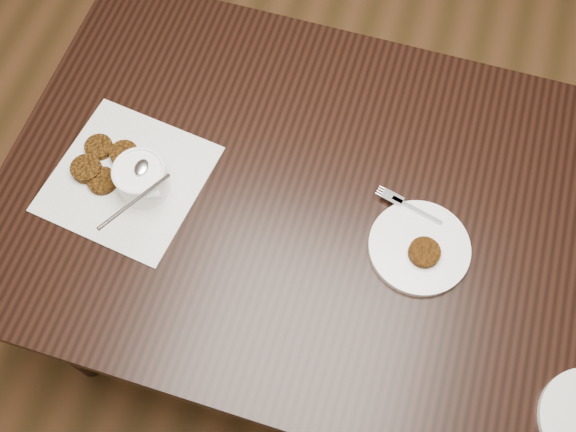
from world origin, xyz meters
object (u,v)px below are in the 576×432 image
at_px(sauce_ramekin, 138,170).
at_px(plate_with_patty, 420,246).
at_px(table, 325,271).
at_px(napkin, 128,179).

relative_size(sauce_ramekin, plate_with_patty, 0.72).
bearing_deg(table, napkin, -171.27).
xyz_separation_m(table, napkin, (-0.41, -0.06, 0.38)).
bearing_deg(napkin, sauce_ramekin, -10.57).
distance_m(napkin, sauce_ramekin, 0.08).
xyz_separation_m(napkin, sauce_ramekin, (0.04, -0.01, 0.07)).
relative_size(napkin, sauce_ramekin, 2.07).
distance_m(table, plate_with_patty, 0.43).
bearing_deg(table, plate_with_patty, -12.79).
distance_m(sauce_ramekin, plate_with_patty, 0.55).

